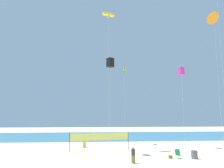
{
  "coord_description": "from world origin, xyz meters",
  "views": [
    {
      "loc": [
        -2.09,
        -17.4,
        4.45
      ],
      "look_at": [
        0.04,
        10.48,
        8.58
      ],
      "focal_mm": 33.6,
      "sensor_mm": 36.0,
      "label": 1
    }
  ],
  "objects_px": {
    "beachgoer_charcoal_shirt": "(133,154)",
    "kite_lime_delta": "(124,69)",
    "trash_barrel": "(194,155)",
    "beach_handbag": "(170,157)",
    "kite_black_box": "(110,63)",
    "volleyball_net": "(100,138)",
    "kite_yellow_tube": "(108,15)",
    "folding_beach_chair": "(178,154)",
    "kite_magenta_box": "(181,71)",
    "beachgoer_olive_shirt": "(85,140)",
    "kite_orange_delta": "(214,18)"
  },
  "relations": [
    {
      "from": "beachgoer_charcoal_shirt",
      "to": "kite_lime_delta",
      "type": "bearing_deg",
      "value": -81.99
    },
    {
      "from": "trash_barrel",
      "to": "beach_handbag",
      "type": "distance_m",
      "value": 2.44
    },
    {
      "from": "trash_barrel",
      "to": "kite_black_box",
      "type": "bearing_deg",
      "value": 153.86
    },
    {
      "from": "beachgoer_charcoal_shirt",
      "to": "volleyball_net",
      "type": "distance_m",
      "value": 7.66
    },
    {
      "from": "kite_yellow_tube",
      "to": "kite_lime_delta",
      "type": "xyz_separation_m",
      "value": [
        2.96,
        5.07,
        -7.06
      ]
    },
    {
      "from": "folding_beach_chair",
      "to": "kite_lime_delta",
      "type": "bearing_deg",
      "value": 85.46
    },
    {
      "from": "folding_beach_chair",
      "to": "beach_handbag",
      "type": "distance_m",
      "value": 0.9
    },
    {
      "from": "folding_beach_chair",
      "to": "kite_magenta_box",
      "type": "height_order",
      "value": "kite_magenta_box"
    },
    {
      "from": "kite_lime_delta",
      "to": "kite_yellow_tube",
      "type": "bearing_deg",
      "value": -120.27
    },
    {
      "from": "beachgoer_olive_shirt",
      "to": "beachgoer_charcoal_shirt",
      "type": "bearing_deg",
      "value": 31.91
    },
    {
      "from": "kite_black_box",
      "to": "kite_magenta_box",
      "type": "xyz_separation_m",
      "value": [
        10.91,
        4.07,
        -0.05
      ]
    },
    {
      "from": "beachgoer_charcoal_shirt",
      "to": "folding_beach_chair",
      "type": "distance_m",
      "value": 5.43
    },
    {
      "from": "kite_yellow_tube",
      "to": "kite_magenta_box",
      "type": "distance_m",
      "value": 13.68
    },
    {
      "from": "beach_handbag",
      "to": "beachgoer_olive_shirt",
      "type": "bearing_deg",
      "value": 139.19
    },
    {
      "from": "kite_yellow_tube",
      "to": "kite_lime_delta",
      "type": "bearing_deg",
      "value": 59.73
    },
    {
      "from": "beachgoer_charcoal_shirt",
      "to": "volleyball_net",
      "type": "xyz_separation_m",
      "value": [
        -2.97,
        7.01,
        0.79
      ]
    },
    {
      "from": "trash_barrel",
      "to": "beach_handbag",
      "type": "xyz_separation_m",
      "value": [
        -2.4,
        0.33,
        -0.26
      ]
    },
    {
      "from": "beachgoer_olive_shirt",
      "to": "kite_orange_delta",
      "type": "xyz_separation_m",
      "value": [
        17.08,
        -4.62,
        16.22
      ]
    },
    {
      "from": "beach_handbag",
      "to": "kite_magenta_box",
      "type": "bearing_deg",
      "value": 57.95
    },
    {
      "from": "beach_handbag",
      "to": "kite_orange_delta",
      "type": "relative_size",
      "value": 0.02
    },
    {
      "from": "beachgoer_charcoal_shirt",
      "to": "trash_barrel",
      "type": "height_order",
      "value": "beachgoer_charcoal_shirt"
    },
    {
      "from": "kite_orange_delta",
      "to": "folding_beach_chair",
      "type": "bearing_deg",
      "value": -154.71
    },
    {
      "from": "beachgoer_olive_shirt",
      "to": "kite_lime_delta",
      "type": "relative_size",
      "value": 0.15
    },
    {
      "from": "beachgoer_charcoal_shirt",
      "to": "beachgoer_olive_shirt",
      "type": "relative_size",
      "value": 0.84
    },
    {
      "from": "kite_magenta_box",
      "to": "beachgoer_charcoal_shirt",
      "type": "bearing_deg",
      "value": -133.11
    },
    {
      "from": "beachgoer_charcoal_shirt",
      "to": "kite_magenta_box",
      "type": "relative_size",
      "value": 0.14
    },
    {
      "from": "beachgoer_olive_shirt",
      "to": "kite_magenta_box",
      "type": "xyz_separation_m",
      "value": [
        14.16,
        -0.12,
        9.93
      ]
    },
    {
      "from": "folding_beach_chair",
      "to": "volleyball_net",
      "type": "bearing_deg",
      "value": 125.37
    },
    {
      "from": "kite_lime_delta",
      "to": "kite_magenta_box",
      "type": "distance_m",
      "value": 9.19
    },
    {
      "from": "folding_beach_chair",
      "to": "kite_orange_delta",
      "type": "height_order",
      "value": "kite_orange_delta"
    },
    {
      "from": "kite_orange_delta",
      "to": "kite_lime_delta",
      "type": "relative_size",
      "value": 1.42
    },
    {
      "from": "folding_beach_chair",
      "to": "kite_lime_delta",
      "type": "xyz_separation_m",
      "value": [
        -3.92,
        12.19,
        11.55
      ]
    },
    {
      "from": "trash_barrel",
      "to": "kite_orange_delta",
      "type": "height_order",
      "value": "kite_orange_delta"
    },
    {
      "from": "beachgoer_charcoal_shirt",
      "to": "kite_lime_delta",
      "type": "xyz_separation_m",
      "value": [
        1.13,
        14.14,
        11.18
      ]
    },
    {
      "from": "trash_barrel",
      "to": "kite_orange_delta",
      "type": "relative_size",
      "value": 0.05
    },
    {
      "from": "beach_handbag",
      "to": "kite_lime_delta",
      "type": "relative_size",
      "value": 0.03
    },
    {
      "from": "volleyball_net",
      "to": "kite_lime_delta",
      "type": "height_order",
      "value": "kite_lime_delta"
    },
    {
      "from": "kite_orange_delta",
      "to": "kite_magenta_box",
      "type": "bearing_deg",
      "value": 122.98
    },
    {
      "from": "kite_orange_delta",
      "to": "kite_magenta_box",
      "type": "xyz_separation_m",
      "value": [
        -2.92,
        4.5,
        -6.29
      ]
    },
    {
      "from": "kite_orange_delta",
      "to": "kite_yellow_tube",
      "type": "xyz_separation_m",
      "value": [
        -13.88,
        3.82,
        1.86
      ]
    },
    {
      "from": "beachgoer_charcoal_shirt",
      "to": "kite_yellow_tube",
      "type": "distance_m",
      "value": 20.45
    },
    {
      "from": "beachgoer_charcoal_shirt",
      "to": "kite_orange_delta",
      "type": "xyz_separation_m",
      "value": [
        12.05,
        5.26,
        16.37
      ]
    },
    {
      "from": "folding_beach_chair",
      "to": "beach_handbag",
      "type": "xyz_separation_m",
      "value": [
        -0.84,
        -0.05,
        -0.31
      ]
    },
    {
      "from": "kite_yellow_tube",
      "to": "beachgoer_charcoal_shirt",
      "type": "bearing_deg",
      "value": -78.61
    },
    {
      "from": "folding_beach_chair",
      "to": "kite_magenta_box",
      "type": "bearing_deg",
      "value": 40.04
    },
    {
      "from": "folding_beach_chair",
      "to": "kite_black_box",
      "type": "xyz_separation_m",
      "value": [
        -6.83,
        3.73,
        10.51
      ]
    },
    {
      "from": "beachgoer_olive_shirt",
      "to": "kite_magenta_box",
      "type": "height_order",
      "value": "kite_magenta_box"
    },
    {
      "from": "kite_yellow_tube",
      "to": "kite_lime_delta",
      "type": "height_order",
      "value": "kite_yellow_tube"
    },
    {
      "from": "beachgoer_charcoal_shirt",
      "to": "folding_beach_chair",
      "type": "relative_size",
      "value": 1.77
    },
    {
      "from": "trash_barrel",
      "to": "kite_lime_delta",
      "type": "bearing_deg",
      "value": 113.56
    }
  ]
}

